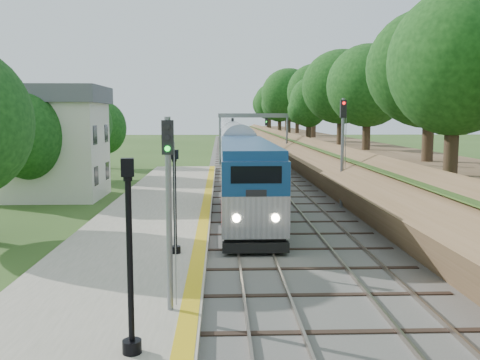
{
  "coord_description": "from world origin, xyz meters",
  "views": [
    {
      "loc": [
        -1.44,
        -8.62,
        5.9
      ],
      "look_at": [
        -0.5,
        17.15,
        2.8
      ],
      "focal_mm": 40.0,
      "sensor_mm": 36.0,
      "label": 1
    }
  ],
  "objects_px": {
    "signal_farside": "(343,141)",
    "lamppost_far": "(175,208)",
    "signal_gantry": "(253,125)",
    "signal_platform": "(169,193)",
    "train": "(230,142)",
    "lamppost_mid": "(130,268)",
    "station_building": "(45,141)"
  },
  "relations": [
    {
      "from": "signal_farside",
      "to": "lamppost_far",
      "type": "bearing_deg",
      "value": -128.3
    },
    {
      "from": "signal_gantry",
      "to": "signal_platform",
      "type": "distance_m",
      "value": 49.09
    },
    {
      "from": "train",
      "to": "lamppost_mid",
      "type": "distance_m",
      "value": 65.72
    },
    {
      "from": "signal_gantry",
      "to": "signal_platform",
      "type": "relative_size",
      "value": 1.53
    },
    {
      "from": "train",
      "to": "signal_farside",
      "type": "distance_m",
      "value": 44.93
    },
    {
      "from": "station_building",
      "to": "lamppost_mid",
      "type": "height_order",
      "value": "station_building"
    },
    {
      "from": "lamppost_mid",
      "to": "lamppost_far",
      "type": "bearing_deg",
      "value": 88.39
    },
    {
      "from": "lamppost_mid",
      "to": "signal_farside",
      "type": "distance_m",
      "value": 23.38
    },
    {
      "from": "signal_gantry",
      "to": "lamppost_far",
      "type": "relative_size",
      "value": 2.01
    },
    {
      "from": "signal_gantry",
      "to": "signal_farside",
      "type": "distance_m",
      "value": 30.65
    },
    {
      "from": "signal_platform",
      "to": "station_building",
      "type": "bearing_deg",
      "value": 115.01
    },
    {
      "from": "signal_gantry",
      "to": "train",
      "type": "height_order",
      "value": "signal_gantry"
    },
    {
      "from": "signal_gantry",
      "to": "train",
      "type": "xyz_separation_m",
      "value": [
        -2.47,
        14.03,
        -2.66
      ]
    },
    {
      "from": "train",
      "to": "signal_farside",
      "type": "xyz_separation_m",
      "value": [
        6.2,
        -44.45,
        2.16
      ]
    },
    {
      "from": "station_building",
      "to": "signal_platform",
      "type": "distance_m",
      "value": 26.25
    },
    {
      "from": "lamppost_mid",
      "to": "station_building",
      "type": "bearing_deg",
      "value": 111.47
    },
    {
      "from": "signal_gantry",
      "to": "train",
      "type": "distance_m",
      "value": 14.49
    },
    {
      "from": "lamppost_far",
      "to": "signal_farside",
      "type": "xyz_separation_m",
      "value": [
        9.48,
        12.0,
        2.07
      ]
    },
    {
      "from": "signal_gantry",
      "to": "lamppost_far",
      "type": "xyz_separation_m",
      "value": [
        -5.75,
        -42.42,
        -2.57
      ]
    },
    {
      "from": "station_building",
      "to": "lamppost_mid",
      "type": "bearing_deg",
      "value": -68.53
    },
    {
      "from": "lamppost_mid",
      "to": "signal_platform",
      "type": "distance_m",
      "value": 3.17
    },
    {
      "from": "station_building",
      "to": "train",
      "type": "distance_m",
      "value": 41.5
    },
    {
      "from": "lamppost_mid",
      "to": "lamppost_far",
      "type": "xyz_separation_m",
      "value": [
        0.26,
        9.17,
        -0.17
      ]
    },
    {
      "from": "station_building",
      "to": "signal_platform",
      "type": "bearing_deg",
      "value": -64.99
    },
    {
      "from": "lamppost_mid",
      "to": "signal_platform",
      "type": "xyz_separation_m",
      "value": [
        0.64,
        2.81,
        1.34
      ]
    },
    {
      "from": "station_building",
      "to": "signal_platform",
      "type": "xyz_separation_m",
      "value": [
        11.1,
        -23.79,
        -0.33
      ]
    },
    {
      "from": "train",
      "to": "lamppost_far",
      "type": "relative_size",
      "value": 27.31
    },
    {
      "from": "signal_gantry",
      "to": "lamppost_mid",
      "type": "distance_m",
      "value": 51.99
    },
    {
      "from": "signal_farside",
      "to": "signal_platform",
      "type": "bearing_deg",
      "value": -116.36
    },
    {
      "from": "signal_platform",
      "to": "lamppost_far",
      "type": "bearing_deg",
      "value": 93.4
    },
    {
      "from": "lamppost_far",
      "to": "signal_farside",
      "type": "distance_m",
      "value": 15.43
    },
    {
      "from": "station_building",
      "to": "lamppost_mid",
      "type": "xyz_separation_m",
      "value": [
        10.46,
        -26.6,
        -1.66
      ]
    }
  ]
}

